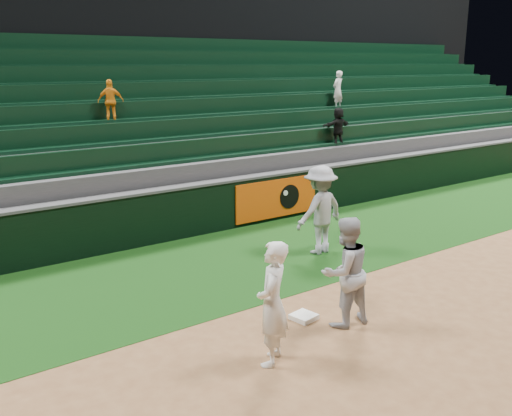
{
  "coord_description": "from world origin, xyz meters",
  "views": [
    {
      "loc": [
        -5.96,
        -6.37,
        4.04
      ],
      "look_at": [
        0.35,
        2.3,
        1.3
      ],
      "focal_mm": 40.0,
      "sensor_mm": 36.0,
      "label": 1
    }
  ],
  "objects": [
    {
      "name": "baserunner",
      "position": [
        0.07,
        -0.44,
        0.88
      ],
      "size": [
        0.91,
        0.73,
        1.76
      ],
      "primitive_type": "imported",
      "rotation": [
        0.0,
        0.0,
        3.06
      ],
      "color": "#A8ABB3",
      "rests_on": "ground"
    },
    {
      "name": "stadium_seating",
      "position": [
        0.0,
        8.97,
        1.7
      ],
      "size": [
        36.0,
        5.95,
        4.85
      ],
      "color": "#373739",
      "rests_on": "ground"
    },
    {
      "name": "first_base",
      "position": [
        -0.32,
        0.06,
        0.04
      ],
      "size": [
        0.41,
        0.41,
        0.08
      ],
      "primitive_type": "cube",
      "rotation": [
        0.0,
        0.0,
        0.16
      ],
      "color": "white",
      "rests_on": "ground"
    },
    {
      "name": "upper_deck",
      "position": [
        0.0,
        17.45,
        6.0
      ],
      "size": [
        40.0,
        12.0,
        12.0
      ],
      "primitive_type": "cube",
      "color": "black",
      "rests_on": "ground"
    },
    {
      "name": "field_wall",
      "position": [
        0.03,
        5.2,
        0.63
      ],
      "size": [
        36.0,
        0.45,
        1.25
      ],
      "color": "black",
      "rests_on": "ground"
    },
    {
      "name": "first_baseman",
      "position": [
        -1.57,
        -0.72,
        0.88
      ],
      "size": [
        0.76,
        0.74,
        1.76
      ],
      "primitive_type": "imported",
      "rotation": [
        0.0,
        0.0,
        3.84
      ],
      "color": "white",
      "rests_on": "ground"
    },
    {
      "name": "base_coach",
      "position": [
        2.13,
        2.4,
        0.97
      ],
      "size": [
        1.29,
        0.81,
        1.92
      ],
      "primitive_type": "imported",
      "rotation": [
        0.0,
        0.0,
        3.22
      ],
      "color": "#979AA3",
      "rests_on": "foul_grass"
    },
    {
      "name": "foul_grass",
      "position": [
        0.0,
        3.0,
        0.0
      ],
      "size": [
        36.0,
        4.2,
        0.01
      ],
      "primitive_type": "cube",
      "color": "black",
      "rests_on": "ground"
    },
    {
      "name": "ground",
      "position": [
        0.0,
        0.0,
        0.0
      ],
      "size": [
        70.0,
        70.0,
        0.0
      ],
      "primitive_type": "plane",
      "color": "brown",
      "rests_on": "ground"
    }
  ]
}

